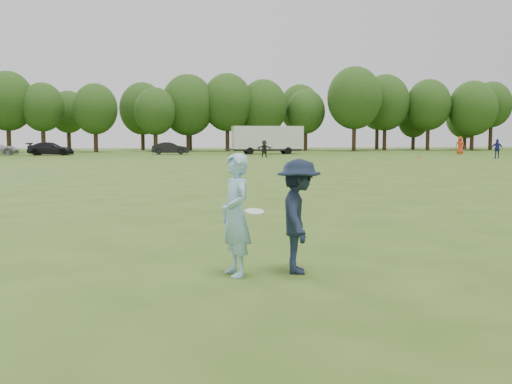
{
  "coord_description": "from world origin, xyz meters",
  "views": [
    {
      "loc": [
        -1.53,
        -7.86,
        1.98
      ],
      "look_at": [
        0.03,
        1.51,
        1.1
      ],
      "focal_mm": 42.0,
      "sensor_mm": 36.0,
      "label": 1
    }
  ],
  "objects_px": {
    "player_far_d": "(264,149)",
    "player_far_b": "(497,149)",
    "cargo_trailer": "(267,139)",
    "field_cone": "(418,157)",
    "car_d": "(51,149)",
    "thrower": "(236,215)",
    "defender": "(299,216)",
    "player_far_c": "(460,145)",
    "car_f": "(170,148)"
  },
  "relations": [
    {
      "from": "player_far_d",
      "to": "player_far_b",
      "type": "bearing_deg",
      "value": -14.03
    },
    {
      "from": "cargo_trailer",
      "to": "field_cone",
      "type": "bearing_deg",
      "value": -54.76
    },
    {
      "from": "car_d",
      "to": "thrower",
      "type": "bearing_deg",
      "value": -162.37
    },
    {
      "from": "defender",
      "to": "cargo_trailer",
      "type": "height_order",
      "value": "cargo_trailer"
    },
    {
      "from": "player_far_c",
      "to": "player_far_d",
      "type": "bearing_deg",
      "value": 48.07
    },
    {
      "from": "defender",
      "to": "car_f",
      "type": "height_order",
      "value": "defender"
    },
    {
      "from": "field_cone",
      "to": "thrower",
      "type": "bearing_deg",
      "value": -117.54
    },
    {
      "from": "defender",
      "to": "car_d",
      "type": "height_order",
      "value": "defender"
    },
    {
      "from": "field_cone",
      "to": "car_f",
      "type": "bearing_deg",
      "value": 143.89
    },
    {
      "from": "thrower",
      "to": "player_far_d",
      "type": "distance_m",
      "value": 49.78
    },
    {
      "from": "player_far_b",
      "to": "car_d",
      "type": "xyz_separation_m",
      "value": [
        -42.0,
        16.45,
        -0.19
      ]
    },
    {
      "from": "thrower",
      "to": "car_f",
      "type": "distance_m",
      "value": 59.87
    },
    {
      "from": "player_far_c",
      "to": "field_cone",
      "type": "xyz_separation_m",
      "value": [
        -10.11,
        -11.18,
        -0.86
      ]
    },
    {
      "from": "player_far_b",
      "to": "player_far_d",
      "type": "bearing_deg",
      "value": -157.88
    },
    {
      "from": "thrower",
      "to": "defender",
      "type": "relative_size",
      "value": 1.05
    },
    {
      "from": "defender",
      "to": "player_far_d",
      "type": "xyz_separation_m",
      "value": [
        8.33,
        48.9,
        -0.0
      ]
    },
    {
      "from": "thrower",
      "to": "car_d",
      "type": "bearing_deg",
      "value": 177.2
    },
    {
      "from": "player_far_d",
      "to": "field_cone",
      "type": "distance_m",
      "value": 14.51
    },
    {
      "from": "defender",
      "to": "player_far_c",
      "type": "distance_m",
      "value": 63.38
    },
    {
      "from": "thrower",
      "to": "player_far_c",
      "type": "xyz_separation_m",
      "value": [
        32.85,
        54.78,
        0.14
      ]
    },
    {
      "from": "defender",
      "to": "cargo_trailer",
      "type": "xyz_separation_m",
      "value": [
        10.59,
        59.47,
        0.94
      ]
    },
    {
      "from": "field_cone",
      "to": "player_far_d",
      "type": "bearing_deg",
      "value": 158.46
    },
    {
      "from": "car_d",
      "to": "car_f",
      "type": "relative_size",
      "value": 1.15
    },
    {
      "from": "car_f",
      "to": "field_cone",
      "type": "relative_size",
      "value": 13.89
    },
    {
      "from": "car_f",
      "to": "defender",
      "type": "bearing_deg",
      "value": -179.8
    },
    {
      "from": "player_far_c",
      "to": "car_f",
      "type": "bearing_deg",
      "value": 25.19
    },
    {
      "from": "player_far_d",
      "to": "car_f",
      "type": "bearing_deg",
      "value": 133.03
    },
    {
      "from": "defender",
      "to": "field_cone",
      "type": "distance_m",
      "value": 48.73
    },
    {
      "from": "defender",
      "to": "cargo_trailer",
      "type": "relative_size",
      "value": 0.18
    },
    {
      "from": "car_f",
      "to": "car_d",
      "type": "bearing_deg",
      "value": 95.23
    },
    {
      "from": "player_far_b",
      "to": "car_d",
      "type": "distance_m",
      "value": 45.11
    },
    {
      "from": "car_f",
      "to": "field_cone",
      "type": "height_order",
      "value": "car_f"
    },
    {
      "from": "player_far_c",
      "to": "car_d",
      "type": "relative_size",
      "value": 0.42
    },
    {
      "from": "player_far_b",
      "to": "car_f",
      "type": "relative_size",
      "value": 0.43
    },
    {
      "from": "player_far_b",
      "to": "thrower",
      "type": "bearing_deg",
      "value": -84.86
    },
    {
      "from": "car_f",
      "to": "field_cone",
      "type": "distance_m",
      "value": 27.62
    },
    {
      "from": "car_d",
      "to": "player_far_d",
      "type": "bearing_deg",
      "value": -108.5
    },
    {
      "from": "car_d",
      "to": "cargo_trailer",
      "type": "relative_size",
      "value": 0.53
    },
    {
      "from": "car_d",
      "to": "field_cone",
      "type": "distance_m",
      "value": 38.12
    },
    {
      "from": "player_far_d",
      "to": "car_d",
      "type": "height_order",
      "value": "player_far_d"
    },
    {
      "from": "player_far_d",
      "to": "field_cone",
      "type": "height_order",
      "value": "player_far_d"
    },
    {
      "from": "thrower",
      "to": "cargo_trailer",
      "type": "distance_m",
      "value": 60.6
    },
    {
      "from": "thrower",
      "to": "car_d",
      "type": "xyz_separation_m",
      "value": [
        -12.28,
        58.64,
        -0.17
      ]
    },
    {
      "from": "field_cone",
      "to": "cargo_trailer",
      "type": "height_order",
      "value": "cargo_trailer"
    },
    {
      "from": "player_far_d",
      "to": "car_d",
      "type": "distance_m",
      "value": 23.63
    },
    {
      "from": "defender",
      "to": "field_cone",
      "type": "relative_size",
      "value": 5.55
    },
    {
      "from": "field_cone",
      "to": "car_d",
      "type": "bearing_deg",
      "value": 156.75
    },
    {
      "from": "car_d",
      "to": "car_f",
      "type": "bearing_deg",
      "value": -78.68
    },
    {
      "from": "thrower",
      "to": "field_cone",
      "type": "height_order",
      "value": "thrower"
    },
    {
      "from": "player_far_c",
      "to": "player_far_b",
      "type": "bearing_deg",
      "value": 110.16
    }
  ]
}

